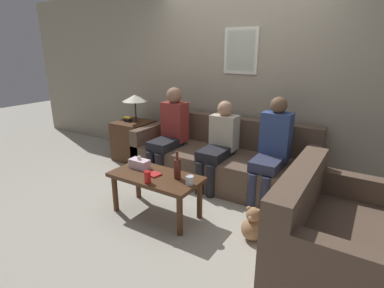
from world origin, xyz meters
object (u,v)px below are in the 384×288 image
(drinking_glass, at_px, (190,180))
(person_left, at_px, (170,129))
(teddy_bear, at_px, (253,226))
(couch_main, at_px, (222,160))
(person_middle, at_px, (219,142))
(couch_side, at_px, (336,241))
(coffee_table, at_px, (156,182))
(wine_bottle, at_px, (177,168))
(person_right, at_px, (272,147))

(drinking_glass, height_order, person_left, person_left)
(teddy_bear, bearing_deg, drinking_glass, -168.83)
(couch_main, height_order, person_left, person_left)
(drinking_glass, bearing_deg, person_left, 134.11)
(person_middle, bearing_deg, couch_side, -31.80)
(drinking_glass, bearing_deg, person_middle, 101.41)
(coffee_table, xyz_separation_m, person_left, (-0.54, 1.00, 0.27))
(wine_bottle, relative_size, person_left, 0.24)
(coffee_table, bearing_deg, drinking_glass, 0.02)
(person_right, distance_m, teddy_bear, 1.05)
(wine_bottle, relative_size, drinking_glass, 3.26)
(coffee_table, bearing_deg, teddy_bear, 6.69)
(couch_side, height_order, person_middle, person_middle)
(drinking_glass, xyz_separation_m, teddy_bear, (0.62, 0.12, -0.36))
(couch_main, relative_size, drinking_glass, 26.60)
(coffee_table, bearing_deg, couch_main, 80.97)
(person_left, bearing_deg, teddy_bear, -28.82)
(wine_bottle, xyz_separation_m, person_middle, (-0.02, 0.96, 0.02))
(person_left, distance_m, teddy_bear, 1.89)
(drinking_glass, bearing_deg, person_right, 65.66)
(couch_main, relative_size, wine_bottle, 8.17)
(couch_side, distance_m, person_middle, 1.83)
(drinking_glass, height_order, teddy_bear, drinking_glass)
(person_middle, bearing_deg, teddy_bear, -47.09)
(couch_main, relative_size, person_left, 1.96)
(couch_side, bearing_deg, drinking_glass, 92.71)
(wine_bottle, relative_size, person_right, 0.24)
(wine_bottle, distance_m, drinking_glass, 0.21)
(coffee_table, distance_m, person_right, 1.40)
(coffee_table, xyz_separation_m, drinking_glass, (0.43, 0.00, 0.12))
(teddy_bear, bearing_deg, wine_bottle, -175.40)
(couch_main, relative_size, teddy_bear, 7.16)
(couch_side, xyz_separation_m, wine_bottle, (-1.52, -0.01, 0.28))
(couch_main, xyz_separation_m, person_middle, (0.03, -0.18, 0.31))
(person_middle, distance_m, person_right, 0.68)
(person_middle, distance_m, teddy_bear, 1.30)
(couch_side, relative_size, teddy_bear, 3.92)
(drinking_glass, xyz_separation_m, person_right, (0.47, 1.04, 0.13))
(couch_side, distance_m, wine_bottle, 1.54)
(couch_side, relative_size, person_left, 1.07)
(drinking_glass, bearing_deg, teddy_bear, 11.17)
(drinking_glass, relative_size, person_right, 0.07)
(coffee_table, xyz_separation_m, person_right, (0.90, 1.04, 0.25))
(person_middle, relative_size, teddy_bear, 3.29)
(couch_main, distance_m, person_left, 0.84)
(wine_bottle, xyz_separation_m, person_left, (-0.78, 0.94, 0.08))
(wine_bottle, height_order, person_right, person_right)
(wine_bottle, bearing_deg, person_middle, 91.02)
(couch_main, height_order, teddy_bear, couch_main)
(couch_main, height_order, person_middle, person_middle)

